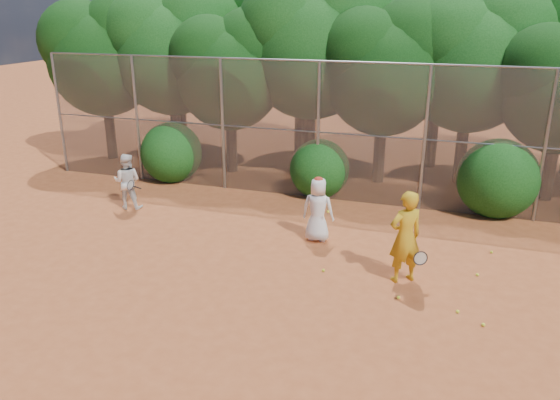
% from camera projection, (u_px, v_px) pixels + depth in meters
% --- Properties ---
extents(ground, '(80.00, 80.00, 0.00)m').
position_uv_depth(ground, '(288.00, 298.00, 10.74)').
color(ground, '#A04B24').
rests_on(ground, ground).
extents(fence_back, '(20.05, 0.09, 4.03)m').
position_uv_depth(fence_back, '(348.00, 132.00, 15.46)').
color(fence_back, gray).
rests_on(fence_back, ground).
extents(tree_0, '(4.38, 3.81, 6.00)m').
position_uv_depth(tree_0, '(104.00, 51.00, 19.41)').
color(tree_0, black).
rests_on(tree_0, ground).
extents(tree_1, '(4.64, 4.03, 6.35)m').
position_uv_depth(tree_1, '(173.00, 45.00, 19.04)').
color(tree_1, black).
rests_on(tree_1, ground).
extents(tree_2, '(3.99, 3.47, 5.47)m').
position_uv_depth(tree_2, '(231.00, 66.00, 17.87)').
color(tree_2, black).
rests_on(tree_2, ground).
extents(tree_3, '(4.89, 4.26, 6.70)m').
position_uv_depth(tree_3, '(314.00, 40.00, 17.75)').
color(tree_3, black).
rests_on(tree_3, ground).
extents(tree_4, '(4.19, 3.64, 5.73)m').
position_uv_depth(tree_4, '(387.00, 64.00, 16.69)').
color(tree_4, black).
rests_on(tree_4, ground).
extents(tree_5, '(4.51, 3.92, 6.17)m').
position_uv_depth(tree_5, '(474.00, 54.00, 16.57)').
color(tree_5, black).
rests_on(tree_5, ground).
extents(tree_9, '(4.83, 4.20, 6.62)m').
position_uv_depth(tree_9, '(179.00, 36.00, 21.33)').
color(tree_9, black).
rests_on(tree_9, ground).
extents(tree_10, '(5.15, 4.48, 7.06)m').
position_uv_depth(tree_10, '(303.00, 29.00, 19.94)').
color(tree_10, black).
rests_on(tree_10, ground).
extents(tree_11, '(4.64, 4.03, 6.35)m').
position_uv_depth(tree_11, '(443.00, 46.00, 18.26)').
color(tree_11, black).
rests_on(tree_11, ground).
extents(bush_0, '(2.00, 2.00, 2.00)m').
position_uv_depth(bush_0, '(171.00, 150.00, 17.82)').
color(bush_0, '#104212').
rests_on(bush_0, ground).
extents(bush_1, '(1.80, 1.80, 1.80)m').
position_uv_depth(bush_1, '(320.00, 166.00, 16.37)').
color(bush_1, '#104212').
rests_on(bush_1, ground).
extents(bush_2, '(2.20, 2.20, 2.20)m').
position_uv_depth(bush_2, '(498.00, 175.00, 14.83)').
color(bush_2, '#104212').
rests_on(bush_2, ground).
extents(player_yellow, '(0.93, 0.81, 1.98)m').
position_uv_depth(player_yellow, '(405.00, 237.00, 11.12)').
color(player_yellow, gold).
rests_on(player_yellow, ground).
extents(player_teen, '(0.78, 0.51, 1.62)m').
position_uv_depth(player_teen, '(318.00, 209.00, 13.17)').
color(player_teen, white).
rests_on(player_teen, ground).
extents(player_white, '(0.92, 0.82, 1.59)m').
position_uv_depth(player_white, '(127.00, 181.00, 15.30)').
color(player_white, white).
rests_on(player_white, ground).
extents(ball_0, '(0.07, 0.07, 0.07)m').
position_uv_depth(ball_0, '(458.00, 311.00, 10.21)').
color(ball_0, yellow).
rests_on(ball_0, ground).
extents(ball_1, '(0.07, 0.07, 0.07)m').
position_uv_depth(ball_1, '(477.00, 275.00, 11.61)').
color(ball_1, yellow).
rests_on(ball_1, ground).
extents(ball_2, '(0.07, 0.07, 0.07)m').
position_uv_depth(ball_2, '(398.00, 297.00, 10.70)').
color(ball_2, yellow).
rests_on(ball_2, ground).
extents(ball_3, '(0.07, 0.07, 0.07)m').
position_uv_depth(ball_3, '(483.00, 325.00, 9.79)').
color(ball_3, yellow).
rests_on(ball_3, ground).
extents(ball_4, '(0.07, 0.07, 0.07)m').
position_uv_depth(ball_4, '(323.00, 270.00, 11.80)').
color(ball_4, yellow).
rests_on(ball_4, ground).
extents(ball_5, '(0.07, 0.07, 0.07)m').
position_uv_depth(ball_5, '(491.00, 252.00, 12.68)').
color(ball_5, yellow).
rests_on(ball_5, ground).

